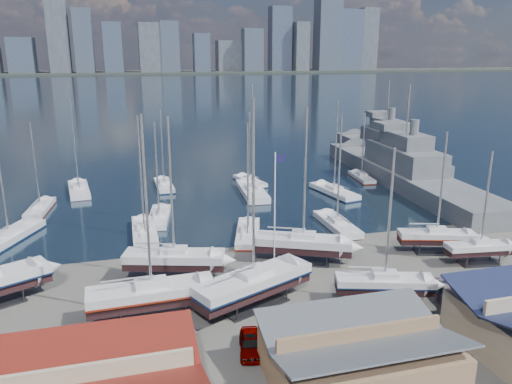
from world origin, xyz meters
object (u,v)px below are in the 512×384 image
object	(u,v)px
car_a	(250,343)
naval_ship_west	(385,149)
naval_ship_east	(403,174)
flagpole	(276,206)

from	to	relation	value
car_a	naval_ship_west	bearing A→B (deg)	65.56
naval_ship_east	flagpole	xyz separation A→B (m)	(-32.38, -29.81, 5.64)
naval_ship_west	car_a	world-z (taller)	naval_ship_west
naval_ship_east	naval_ship_west	distance (m)	22.95
car_a	flagpole	xyz separation A→B (m)	(5.75, 12.17, 6.61)
naval_ship_west	car_a	distance (m)	78.63
naval_ship_east	car_a	xyz separation A→B (m)	(-38.13, -41.97, -0.97)
naval_ship_east	flagpole	size ratio (longest dim) A/B	4.04
naval_ship_east	car_a	distance (m)	56.71
naval_ship_west	flagpole	xyz separation A→B (m)	(-40.91, -51.11, 5.64)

